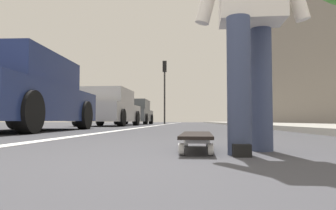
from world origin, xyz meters
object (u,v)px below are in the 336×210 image
Objects in this scene: skateboard at (197,137)px; parked_car_near at (21,94)px; traffic_light at (165,81)px; parked_car_mid at (109,108)px; skater_person at (251,5)px; parked_car_far at (135,113)px.

parked_car_near is (3.83, 3.41, 0.63)m from skateboard.
parked_car_near is 0.97× the size of traffic_light.
parked_car_mid is at bearing -0.73° from parked_car_near.
skater_person is 0.40× the size of parked_car_far.
skater_person is 0.37× the size of parked_car_near.
skater_person is 20.77m from traffic_light.
skater_person is at bearing -167.31° from parked_car_far.
skateboard is 0.18× the size of traffic_light.
traffic_light is at bearing 6.33° from skater_person.
parked_car_near is 1.07× the size of parked_car_far.
traffic_light is at bearing 5.41° from skateboard.
skater_person reaches higher than parked_car_mid.
skater_person reaches higher than parked_car_near.
traffic_light is (16.55, -1.48, 2.42)m from parked_car_near.
parked_car_far is at bearing 12.69° from skater_person.
skateboard is at bearing -168.34° from parked_car_far.
traffic_light is (3.82, -1.48, 2.44)m from parked_car_far.
skateboard is 0.20× the size of parked_car_mid.
skateboard is 16.91m from parked_car_far.
traffic_light is (20.38, 1.93, 3.05)m from skateboard.
parked_car_far is at bearing 0.79° from parked_car_mid.
skater_person is 0.36× the size of traffic_light.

